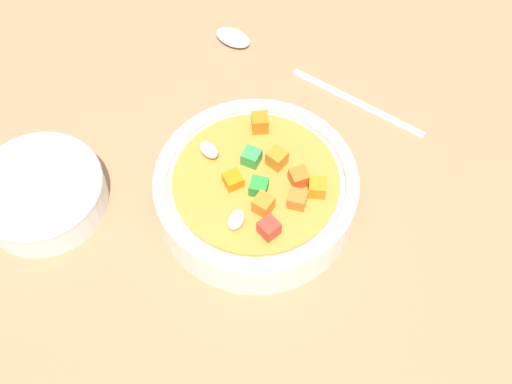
% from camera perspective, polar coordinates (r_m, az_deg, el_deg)
% --- Properties ---
extents(ground_plane, '(1.40, 1.40, 0.02)m').
position_cam_1_polar(ground_plane, '(0.58, -0.00, -1.71)').
color(ground_plane, '#9E754F').
extents(soup_bowl_main, '(0.17, 0.17, 0.06)m').
position_cam_1_polar(soup_bowl_main, '(0.55, 0.01, 0.16)').
color(soup_bowl_main, white).
rests_on(soup_bowl_main, ground_plane).
extents(spoon, '(0.18, 0.18, 0.01)m').
position_cam_1_polar(spoon, '(0.67, 2.62, 10.96)').
color(spoon, silver).
rests_on(spoon, ground_plane).
extents(side_bowl_small, '(0.11, 0.11, 0.03)m').
position_cam_1_polar(side_bowl_small, '(0.59, -18.06, -0.02)').
color(side_bowl_small, white).
rests_on(side_bowl_small, ground_plane).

